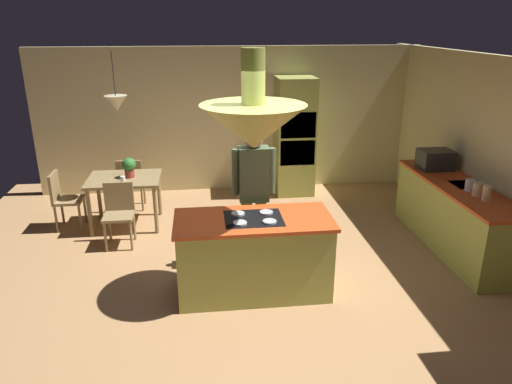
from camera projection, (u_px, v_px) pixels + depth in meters
ground at (252, 282)px, 5.69m from camera, size 8.16×8.16×0.00m
wall_back at (230, 120)px, 8.47m from camera, size 6.80×0.10×2.55m
wall_right at (502, 162)px, 5.99m from camera, size 0.10×7.20×2.55m
kitchen_island at (254, 255)px, 5.35m from camera, size 1.75×0.81×0.93m
counter_run_right at (455, 216)px, 6.41m from camera, size 0.73×2.43×0.91m
oven_tower at (295, 137)px, 8.30m from camera, size 0.66×0.62×2.06m
dining_table at (124, 185)px, 7.05m from camera, size 1.05×0.83×0.76m
person_at_island at (254, 188)px, 5.79m from camera, size 0.53×0.24×1.76m
range_hood at (253, 124)px, 4.83m from camera, size 1.10×1.10×1.00m
pendant_light_over_table at (116, 103)px, 6.63m from camera, size 0.32×0.32×0.82m
chair_facing_island at (119, 210)px, 6.51m from camera, size 0.40×0.40×0.87m
chair_by_back_wall at (131, 181)px, 7.69m from camera, size 0.40×0.40×0.87m
chair_at_corner at (63, 196)px, 7.00m from camera, size 0.40×0.40×0.87m
potted_plant_on_table at (129, 166)px, 6.97m from camera, size 0.20×0.20×0.30m
cup_on_table at (123, 179)px, 6.81m from camera, size 0.07×0.07×0.09m
canister_flour at (487, 193)px, 5.66m from camera, size 0.10×0.10×0.19m
canister_sugar at (478, 189)px, 5.84m from camera, size 0.13×0.13×0.17m
canister_tea at (470, 185)px, 6.01m from camera, size 0.12×0.12×0.15m
microwave_on_counter at (435, 159)px, 6.88m from camera, size 0.46×0.36×0.28m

